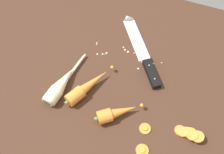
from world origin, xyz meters
TOP-DOWN VIEW (x-y plane):
  - ground_plane at (0.00, 0.00)cm, footprint 120.00×90.00cm
  - chefs_knife at (4.69, 14.19)cm, footprint 23.23×29.99cm
  - whole_carrot at (-6.21, -8.98)cm, footprint 10.89×18.82cm
  - whole_carrot_second at (5.80, -13.99)cm, footprint 12.99×11.12cm
  - parsnip_front at (-14.64, -11.10)cm, footprint 5.79×20.46cm
  - parsnip_mid_left at (-14.15, -11.63)cm, footprint 5.38×20.19cm
  - parsnip_mid_right at (-14.51, -11.35)cm, footprint 5.98×22.37cm
  - carrot_slice_stack at (28.27, -11.80)cm, footprint 8.67×4.11cm
  - carrot_slice_stray_near at (16.83, -21.34)cm, footprint 3.79×3.79cm
  - carrot_slice_stray_mid at (15.64, -14.76)cm, footprint 3.52×3.52cm
  - mince_crumbs at (0.04, 9.04)cm, footprint 25.31×7.61cm

SIDE VIEW (x-z plane):
  - ground_plane at x=0.00cm, z-range -4.00..0.00cm
  - mince_crumbs at x=0.04cm, z-range -0.07..0.75cm
  - carrot_slice_stray_near at x=16.83cm, z-range 0.01..0.71cm
  - carrot_slice_stray_mid at x=15.64cm, z-range 0.01..0.71cm
  - chefs_knife at x=4.69cm, z-range -1.44..2.74cm
  - carrot_slice_stack at x=28.27cm, z-range -0.42..2.39cm
  - parsnip_mid_right at x=-14.51cm, z-range -0.02..3.98cm
  - parsnip_front at x=-14.64cm, z-range -0.02..3.98cm
  - parsnip_mid_left at x=-14.15cm, z-range -0.02..3.98cm
  - whole_carrot at x=-6.21cm, z-range 0.00..4.20cm
  - whole_carrot_second at x=5.80cm, z-range 0.00..4.20cm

